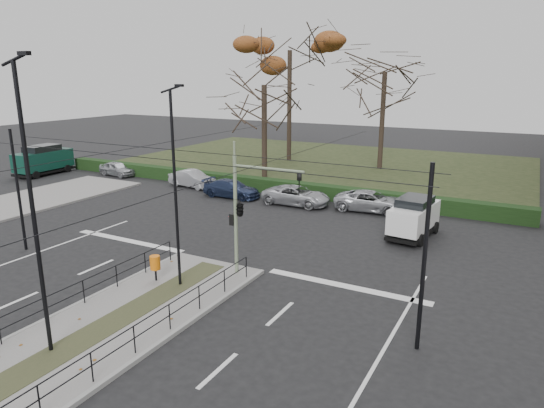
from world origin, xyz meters
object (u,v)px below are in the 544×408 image
at_px(rust_tree, 290,50).
at_px(parked_car_fifth, 371,201).
at_px(white_van, 414,216).
at_px(parked_car_third, 232,189).
at_px(parked_car_fourth, 296,195).
at_px(traffic_light, 241,207).
at_px(bare_tree_center, 385,79).
at_px(parked_car_first, 117,169).
at_px(bare_tree_near, 264,92).
at_px(streetlamp_median_far, 176,188).
at_px(green_van, 43,159).
at_px(litter_bin, 155,263).
at_px(parked_car_second, 192,179).
at_px(streetlamp_median_near, 33,211).

height_order(rust_tree, parked_car_fifth, rust_tree).
bearing_deg(white_van, parked_car_third, 167.98).
bearing_deg(parked_car_fourth, traffic_light, -166.53).
bearing_deg(parked_car_third, bare_tree_center, -22.67).
bearing_deg(parked_car_first, bare_tree_near, -64.12).
bearing_deg(rust_tree, streetlamp_median_far, -71.90).
bearing_deg(green_van, bare_tree_near, 21.12).
bearing_deg(rust_tree, litter_bin, -74.03).
distance_m(parked_car_second, parked_car_fifth, 14.30).
bearing_deg(white_van, traffic_light, -120.77).
bearing_deg(parked_car_first, litter_bin, -124.90).
xyz_separation_m(parked_car_third, green_van, (-18.96, -0.86, 0.71)).
distance_m(white_van, rust_tree, 26.52).
distance_m(parked_car_third, bare_tree_near, 9.02).
height_order(bare_tree_center, parked_car_fifth, bare_tree_center).
bearing_deg(bare_tree_near, traffic_light, -63.62).
xyz_separation_m(streetlamp_median_far, rust_tree, (-9.62, 29.43, 6.58)).
distance_m(traffic_light, white_van, 10.50).
bearing_deg(rust_tree, parked_car_third, -78.61).
bearing_deg(bare_tree_center, streetlamp_median_near, -90.30).
relative_size(streetlamp_median_far, white_van, 1.93).
xyz_separation_m(green_van, bare_tree_center, (25.22, 16.42, 6.80)).
xyz_separation_m(litter_bin, streetlamp_median_near, (0.73, -5.65, 3.74)).
bearing_deg(green_van, litter_bin, -28.51).
height_order(bare_tree_center, bare_tree_near, bare_tree_center).
bearing_deg(rust_tree, bare_tree_center, 0.21).
relative_size(streetlamp_median_near, parked_car_first, 2.48).
bearing_deg(streetlamp_median_near, parked_car_fourth, 93.15).
bearing_deg(bare_tree_center, parked_car_third, -111.89).
distance_m(parked_car_first, parked_car_third, 13.05).
bearing_deg(bare_tree_near, green_van, -158.88).
bearing_deg(white_van, parked_car_fourth, 159.57).
distance_m(parked_car_second, rust_tree, 17.55).
xyz_separation_m(traffic_light, litter_bin, (-2.78, -2.35, -2.20)).
bearing_deg(green_van, bare_tree_center, 33.07).
bearing_deg(streetlamp_median_near, white_van, 66.51).
bearing_deg(parked_car_second, streetlamp_median_near, -146.81).
bearing_deg(parked_car_third, parked_car_fifth, -84.38).
xyz_separation_m(streetlamp_median_near, white_van, (7.33, 16.85, -3.50)).
relative_size(parked_car_second, parked_car_fourth, 0.87).
bearing_deg(streetlamp_median_far, rust_tree, 108.10).
bearing_deg(parked_car_second, white_van, -96.35).
distance_m(rust_tree, parked_car_fifth, 21.90).
bearing_deg(parked_car_third, white_van, -102.79).
height_order(streetlamp_median_far, green_van, streetlamp_median_far).
relative_size(traffic_light, litter_bin, 4.73).
relative_size(litter_bin, bare_tree_near, 0.11).
distance_m(litter_bin, bare_tree_center, 30.50).
distance_m(parked_car_third, parked_car_fifth, 9.94).
xyz_separation_m(traffic_light, parked_car_fourth, (-3.15, 12.00, -2.48)).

